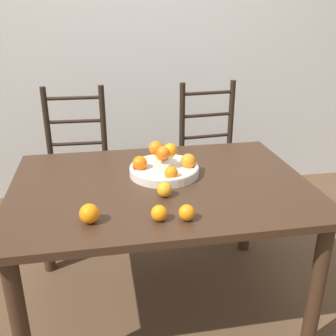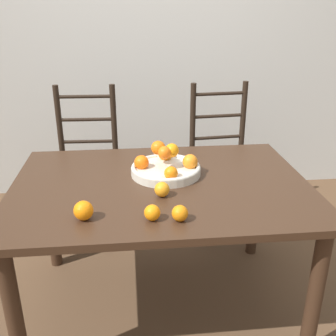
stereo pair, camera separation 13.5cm
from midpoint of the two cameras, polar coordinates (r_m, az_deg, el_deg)
ground_plane at (r=2.33m, az=-2.67°, el=-19.01°), size 12.00×12.00×0.00m
wall_back at (r=3.31m, az=-6.96°, el=18.09°), size 8.00×0.06×2.60m
dining_table at (r=1.97m, az=-3.01°, el=-4.73°), size 1.45×1.03×0.74m
fruit_bowl at (r=2.01m, az=-2.45°, el=0.20°), size 0.36×0.36×0.17m
orange_loose_0 at (r=1.61m, az=-13.73°, el=-6.49°), size 0.08×0.08×0.08m
orange_loose_1 at (r=1.77m, az=-2.69°, el=-3.18°), size 0.07×0.07×0.07m
orange_loose_2 at (r=1.58m, az=0.30°, el=-6.54°), size 0.07×0.07×0.07m
orange_loose_3 at (r=1.59m, az=-3.75°, el=-6.60°), size 0.07×0.07×0.07m
chair_left at (r=2.78m, az=-14.32°, el=-0.48°), size 0.43×0.42×1.05m
chair_right at (r=2.86m, az=5.07°, el=0.84°), size 0.45×0.44×1.05m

